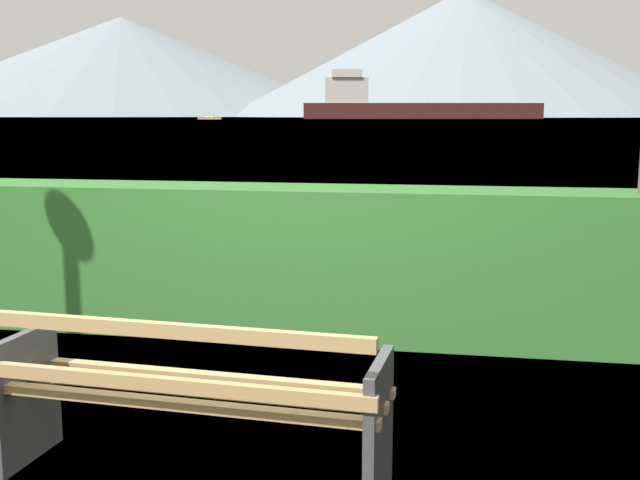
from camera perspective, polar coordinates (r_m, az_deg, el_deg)
ground_plane at (r=4.01m, az=-9.16°, el=-16.92°), size 1400.00×1400.00×0.00m
water_surface at (r=309.95m, az=10.29°, el=8.80°), size 620.00×620.00×0.00m
park_bench at (r=3.78m, az=-9.71°, el=-11.43°), size 1.93×0.70×0.87m
hedge_row at (r=6.20m, az=-1.32°, el=-1.56°), size 8.34×0.72×1.19m
cargo_ship_large at (r=295.58m, az=6.16°, el=9.85°), size 89.21×27.89×17.95m
sailboat_mid at (r=261.32m, az=-8.14°, el=8.91°), size 7.90×3.46×1.45m
distant_hills at (r=596.94m, az=1.07°, el=12.86°), size 875.73×407.50×86.81m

